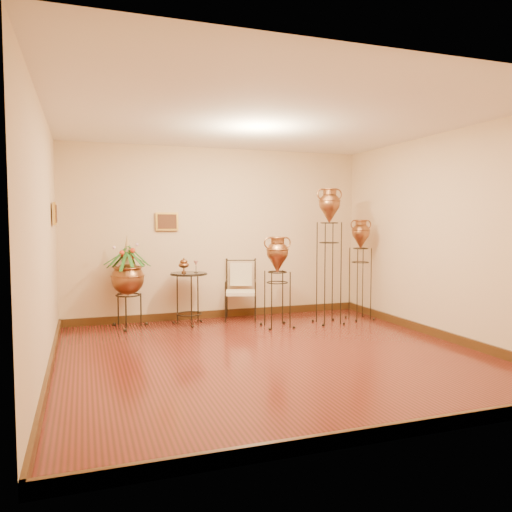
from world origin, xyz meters
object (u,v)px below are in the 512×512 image
object	(u,v)px
amphora_tall	(329,254)
side_table	(189,297)
planter_urn	(128,275)
amphora_mid	(360,268)
armchair	(241,290)

from	to	relation	value
amphora_tall	side_table	size ratio (longest dim) A/B	2.09
side_table	planter_urn	bearing A→B (deg)	174.60
amphora_tall	amphora_mid	bearing A→B (deg)	11.86
armchair	side_table	size ratio (longest dim) A/B	0.95
amphora_tall	planter_urn	size ratio (longest dim) A/B	1.49
amphora_tall	armchair	world-z (taller)	amphora_tall
amphora_mid	armchair	bearing A→B (deg)	162.86
amphora_mid	side_table	bearing A→B (deg)	169.85
armchair	side_table	distance (m)	0.88
amphora_tall	armchair	distance (m)	1.54
amphora_tall	planter_urn	distance (m)	3.10
amphora_tall	planter_urn	bearing A→B (deg)	166.67
amphora_tall	planter_urn	xyz separation A→B (m)	(-3.00, 0.71, -0.29)
planter_urn	side_table	bearing A→B (deg)	-5.40
side_table	amphora_mid	bearing A→B (deg)	-10.15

